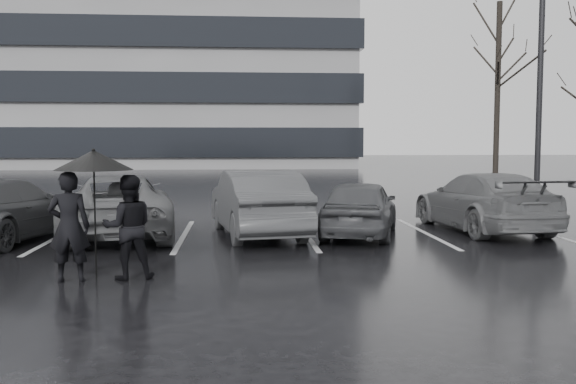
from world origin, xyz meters
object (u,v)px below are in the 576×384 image
(car_main, at_px, (360,207))
(pedestrian_right, at_px, (128,227))
(car_west_b, at_px, (118,206))
(tree_north, at_px, (497,95))
(car_east, at_px, (484,202))
(car_west_c, at_px, (1,210))
(lamp_post, at_px, (541,61))
(pedestrian_left, at_px, (69,227))
(car_west_a, at_px, (257,203))

(car_main, bearing_deg, pedestrian_right, 59.96)
(car_west_b, distance_m, tree_north, 20.91)
(car_west_b, distance_m, car_east, 8.55)
(car_west_c, xyz_separation_m, lamp_post, (14.09, 4.72, 3.85))
(car_main, height_order, pedestrian_left, pedestrian_left)
(car_west_a, height_order, lamp_post, lamp_post)
(car_west_c, height_order, pedestrian_right, pedestrian_right)
(car_main, distance_m, pedestrian_left, 6.88)
(car_main, relative_size, car_west_b, 0.77)
(pedestrian_left, bearing_deg, pedestrian_right, -174.33)
(car_main, xyz_separation_m, car_west_b, (-5.44, 0.34, 0.04))
(car_east, distance_m, pedestrian_left, 9.77)
(car_west_a, relative_size, lamp_post, 0.46)
(car_west_a, distance_m, lamp_post, 10.30)
(car_west_b, bearing_deg, lamp_post, -169.32)
(car_west_a, relative_size, tree_north, 0.53)
(car_west_c, bearing_deg, car_east, -165.29)
(car_west_b, relative_size, car_east, 1.03)
(car_west_a, distance_m, car_west_b, 3.13)
(car_west_b, height_order, pedestrian_right, pedestrian_right)
(car_west_b, height_order, lamp_post, lamp_post)
(car_west_b, relative_size, pedestrian_left, 2.91)
(car_west_a, height_order, pedestrian_left, pedestrian_left)
(pedestrian_left, bearing_deg, tree_north, -131.10)
(car_east, relative_size, lamp_post, 0.49)
(car_west_b, xyz_separation_m, tree_north, (14.66, 14.48, 3.56))
(car_west_b, height_order, car_east, car_east)
(lamp_post, xyz_separation_m, tree_north, (2.94, 10.34, -0.27))
(lamp_post, bearing_deg, pedestrian_left, -142.62)
(car_main, distance_m, car_west_a, 2.33)
(tree_north, bearing_deg, car_main, -121.86)
(car_east, bearing_deg, car_main, 5.19)
(car_main, relative_size, pedestrian_right, 2.34)
(car_west_c, bearing_deg, pedestrian_left, 131.62)
(pedestrian_left, bearing_deg, car_main, -144.56)
(pedestrian_right, bearing_deg, lamp_post, -153.54)
(car_west_c, distance_m, tree_north, 23.01)
(car_main, bearing_deg, car_east, -152.75)
(car_west_c, bearing_deg, car_west_b, -155.96)
(tree_north, bearing_deg, car_west_a, -128.33)
(car_main, xyz_separation_m, car_east, (3.11, 0.59, 0.05))
(car_west_c, distance_m, pedestrian_right, 5.22)
(car_west_b, bearing_deg, car_west_a, 169.45)
(car_west_b, distance_m, car_west_c, 2.44)
(car_main, height_order, pedestrian_right, pedestrian_right)
(car_west_c, xyz_separation_m, tree_north, (17.03, 15.06, 3.57))
(pedestrian_right, bearing_deg, car_west_b, -90.29)
(car_main, xyz_separation_m, car_west_c, (-7.81, -0.24, 0.03))
(car_main, xyz_separation_m, lamp_post, (6.28, 4.49, 3.88))
(car_west_b, height_order, pedestrian_left, pedestrian_left)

